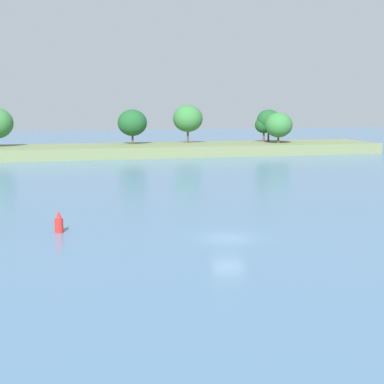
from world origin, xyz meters
The scene contains 3 objects.
ground_plane centered at (0.00, 0.00, 0.00)m, with size 400.00×400.00×0.00m, color #476B8E.
treeline_island centered at (10.99, 76.82, 2.61)m, with size 91.69×16.90×10.55m.
channel_buoy_red centered at (-13.14, 5.40, 0.81)m, with size 0.70×0.70×1.90m.
Camera 1 is at (-13.59, -42.18, 10.62)m, focal length 52.86 mm.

